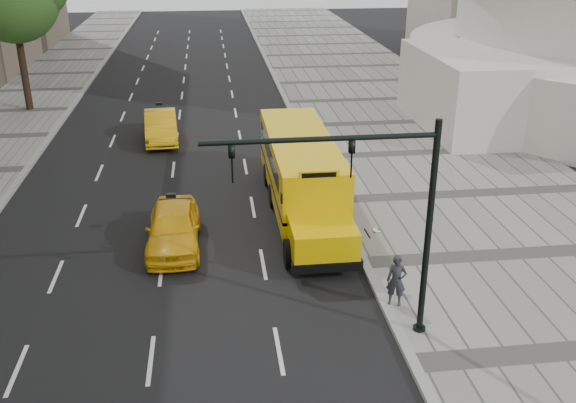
{
  "coord_description": "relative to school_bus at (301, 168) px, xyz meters",
  "views": [
    {
      "loc": [
        0.94,
        -24.64,
        10.81
      ],
      "look_at": [
        3.5,
        -4.0,
        1.9
      ],
      "focal_mm": 40.0,
      "sensor_mm": 36.0,
      "label": 1
    }
  ],
  "objects": [
    {
      "name": "pedestrian",
      "position": [
        1.78,
        -7.95,
        -0.79
      ],
      "size": [
        0.7,
        0.58,
        1.65
      ],
      "primitive_type": "imported",
      "rotation": [
        0.0,
        0.0,
        -0.36
      ],
      "color": "#292B30",
      "rests_on": "sidewalk_museum"
    },
    {
      "name": "taxi_near",
      "position": [
        -5.11,
        -2.95,
        -0.97
      ],
      "size": [
        1.9,
        4.66,
        1.58
      ],
      "primitive_type": "imported",
      "rotation": [
        0.0,
        0.0,
        -0.01
      ],
      "color": "#EAAB0E",
      "rests_on": "ground"
    },
    {
      "name": "curb_museum",
      "position": [
        1.5,
        0.34,
        -1.69
      ],
      "size": [
        0.3,
        140.0,
        0.15
      ],
      "primitive_type": "cube",
      "color": "gray",
      "rests_on": "ground"
    },
    {
      "name": "ground",
      "position": [
        -4.5,
        0.34,
        -1.76
      ],
      "size": [
        140.0,
        140.0,
        0.0
      ],
      "primitive_type": "plane",
      "color": "black",
      "rests_on": "ground"
    },
    {
      "name": "traffic_signal",
      "position": [
        0.69,
        -9.37,
        2.33
      ],
      "size": [
        6.18,
        0.36,
        6.4
      ],
      "color": "black",
      "rests_on": "ground"
    },
    {
      "name": "taxi_far",
      "position": [
        -6.3,
        10.12,
        -0.97
      ],
      "size": [
        2.05,
        4.94,
        1.59
      ],
      "primitive_type": "imported",
      "rotation": [
        0.0,
        0.0,
        0.08
      ],
      "color": "#EAAB0E",
      "rests_on": "ground"
    },
    {
      "name": "school_bus",
      "position": [
        0.0,
        0.0,
        0.0
      ],
      "size": [
        2.96,
        11.56,
        3.19
      ],
      "color": "#E4B400",
      "rests_on": "ground"
    },
    {
      "name": "sidewalk_museum",
      "position": [
        7.5,
        0.34,
        -1.69
      ],
      "size": [
        12.0,
        140.0,
        0.15
      ],
      "primitive_type": "cube",
      "color": "gray",
      "rests_on": "ground"
    }
  ]
}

